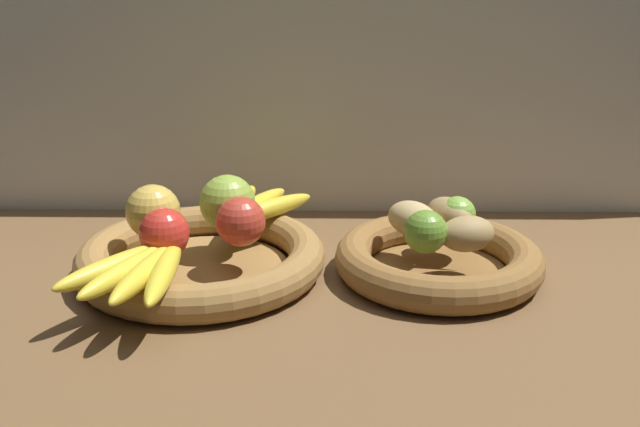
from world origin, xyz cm
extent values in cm
cube|color=brown|center=(0.00, 0.00, -1.50)|extent=(140.00, 90.00, 3.00)
cube|color=silver|center=(0.00, 30.00, 27.50)|extent=(140.00, 3.00, 55.00)
cylinder|color=olive|center=(-17.72, 1.51, 0.50)|extent=(23.95, 23.95, 1.00)
torus|color=olive|center=(-17.72, 1.51, 2.48)|extent=(34.17, 34.17, 4.96)
cylinder|color=brown|center=(14.86, 1.51, 0.50)|extent=(19.27, 19.27, 1.00)
torus|color=brown|center=(14.86, 1.51, 2.48)|extent=(28.45, 28.45, 4.96)
sphere|color=red|center=(-21.20, -4.07, 8.18)|extent=(6.45, 6.45, 6.45)
sphere|color=#8CAD3D|center=(-14.46, 6.07, 8.91)|extent=(7.92, 7.92, 7.92)
sphere|color=#B73828|center=(-11.92, -0.47, 8.31)|extent=(6.70, 6.70, 6.70)
sphere|color=gold|center=(-24.22, 2.73, 8.69)|extent=(7.47, 7.47, 7.47)
ellipsoid|color=yellow|center=(-25.43, -10.10, 6.33)|extent=(13.23, 16.12, 2.74)
ellipsoid|color=yellow|center=(-23.65, -11.17, 6.33)|extent=(9.99, 17.71, 2.74)
ellipsoid|color=yellow|center=(-21.68, -11.80, 6.33)|extent=(6.23, 18.38, 2.74)
ellipsoid|color=yellow|center=(-19.61, -11.97, 6.33)|extent=(3.34, 18.27, 2.74)
sphere|color=brown|center=(-19.91, -2.87, 6.33)|extent=(2.47, 2.47, 2.47)
ellipsoid|color=yellow|center=(-9.00, 11.18, 6.32)|extent=(13.55, 13.93, 2.72)
ellipsoid|color=yellow|center=(-11.17, 12.68, 6.32)|extent=(9.71, 16.23, 2.72)
ellipsoid|color=yellow|center=(-13.69, 13.44, 6.32)|extent=(4.91, 16.92, 2.72)
sphere|color=brown|center=(-14.80, 5.16, 6.32)|extent=(2.45, 2.45, 2.45)
ellipsoid|color=tan|center=(11.43, 4.18, 7.34)|extent=(9.35, 9.76, 4.76)
ellipsoid|color=#A38451|center=(17.92, -1.55, 7.33)|extent=(8.74, 7.32, 4.74)
ellipsoid|color=#A38451|center=(16.77, 5.71, 7.38)|extent=(8.46, 9.48, 4.84)
sphere|color=olive|center=(12.39, -2.19, 7.81)|extent=(5.71, 5.71, 5.71)
sphere|color=#7AAD3D|center=(17.74, 5.21, 7.58)|extent=(5.24, 5.24, 5.24)
cone|color=red|center=(15.21, 2.33, 6.00)|extent=(10.37, 4.48, 2.08)
camera|label=1|loc=(-0.06, -88.02, 40.29)|focal=39.65mm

